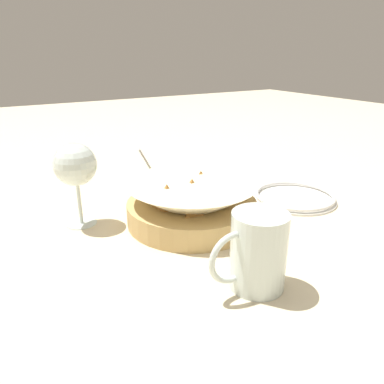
{
  "coord_description": "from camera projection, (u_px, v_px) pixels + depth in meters",
  "views": [
    {
      "loc": [
        0.38,
        0.62,
        0.34
      ],
      "look_at": [
        0.01,
        0.02,
        0.07
      ],
      "focal_mm": 35.0,
      "sensor_mm": 36.0,
      "label": 1
    }
  ],
  "objects": [
    {
      "name": "ground_plane",
      "position": [
        194.0,
        217.0,
        0.8
      ],
      "size": [
        4.0,
        4.0,
        0.0
      ],
      "primitive_type": "plane",
      "color": "beige"
    },
    {
      "name": "beer_mug",
      "position": [
        257.0,
        254.0,
        0.55
      ],
      "size": [
        0.13,
        0.08,
        0.12
      ],
      "color": "silver",
      "rests_on": "ground_plane"
    },
    {
      "name": "food_basket",
      "position": [
        192.0,
        204.0,
        0.77
      ],
      "size": [
        0.27,
        0.27,
        0.1
      ],
      "color": "tan",
      "rests_on": "ground_plane"
    },
    {
      "name": "side_plate",
      "position": [
        295.0,
        197.0,
        0.89
      ],
      "size": [
        0.19,
        0.19,
        0.01
      ],
      "color": "white",
      "rests_on": "ground_plane"
    },
    {
      "name": "sauce_cup",
      "position": [
        155.0,
        182.0,
        0.95
      ],
      "size": [
        0.08,
        0.07,
        0.11
      ],
      "color": "#B7B7BC",
      "rests_on": "ground_plane"
    },
    {
      "name": "wine_glass",
      "position": [
        75.0,
        167.0,
        0.73
      ],
      "size": [
        0.08,
        0.08,
        0.17
      ],
      "color": "silver",
      "rests_on": "ground_plane"
    }
  ]
}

